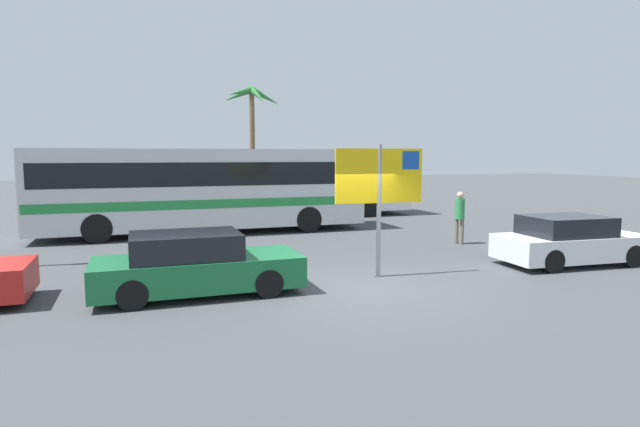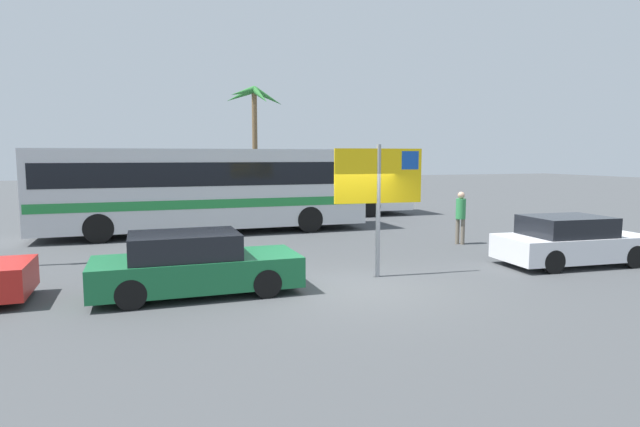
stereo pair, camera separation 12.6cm
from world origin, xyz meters
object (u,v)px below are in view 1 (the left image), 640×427
Objects in this scene: bus_front_coach at (205,186)px; car_green at (195,265)px; bus_rear_coach at (286,180)px; car_white at (570,241)px; ferry_sign at (381,181)px; pedestrian_by_bus at (460,213)px.

car_green is at bearing -98.50° from bus_front_coach.
bus_rear_coach is 13.80m from car_white.
bus_front_coach reaches higher than car_green.
bus_front_coach is 1.00× the size of bus_rear_coach.
ferry_sign is (3.08, -8.76, 0.54)m from bus_front_coach.
bus_front_coach is 2.81× the size of car_green.
ferry_sign is 0.75× the size of car_green.
car_green is at bearing -113.78° from bus_rear_coach.
bus_rear_coach is 14.08m from car_green.
car_white is 2.36× the size of pedestrian_by_bus.
bus_rear_coach is at bearing 66.42° from car_green.
bus_rear_coach is (4.32, 3.89, 0.00)m from bus_front_coach.
car_green is (-5.66, -12.84, -1.15)m from bus_rear_coach.
bus_rear_coach is 9.89m from pedestrian_by_bus.
car_green is (-1.34, -8.95, -1.15)m from bus_front_coach.
ferry_sign reaches higher than car_white.
bus_front_coach is 9.12m from car_green.
bus_rear_coach reaches higher than pedestrian_by_bus.
ferry_sign is 4.74m from car_green.
car_green is 9.89m from car_white.
bus_front_coach is 9.31m from ferry_sign.
car_white is at bearing -72.08° from bus_rear_coach.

